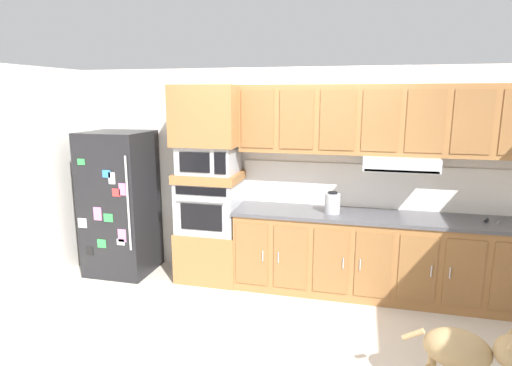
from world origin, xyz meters
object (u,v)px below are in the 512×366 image
at_px(screwdriver, 487,220).
at_px(dog, 469,354).
at_px(built_in_oven, 210,206).
at_px(electric_kettle, 332,203).
at_px(microwave, 209,159).
at_px(refrigerator, 120,203).

xyz_separation_m(screwdriver, dog, (-0.51, -1.75, -0.47)).
relative_size(built_in_oven, electric_kettle, 2.92).
height_order(screwdriver, electric_kettle, electric_kettle).
distance_m(microwave, electric_kettle, 1.50).
xyz_separation_m(built_in_oven, electric_kettle, (1.43, -0.05, 0.13)).
distance_m(screwdriver, dog, 1.88).
relative_size(electric_kettle, dog, 0.28).
bearing_deg(dog, screwdriver, 88.65).
bearing_deg(built_in_oven, refrigerator, -176.63).
distance_m(built_in_oven, microwave, 0.56).
relative_size(refrigerator, microwave, 2.73).
xyz_separation_m(electric_kettle, dog, (1.06, -1.69, -0.57)).
xyz_separation_m(microwave, dog, (2.49, -1.74, -1.00)).
distance_m(microwave, dog, 3.20).
bearing_deg(electric_kettle, built_in_oven, 178.11).
xyz_separation_m(refrigerator, electric_kettle, (2.59, 0.02, 0.15)).
xyz_separation_m(refrigerator, dog, (3.64, -1.67, -0.42)).
bearing_deg(built_in_oven, microwave, -0.77).
bearing_deg(microwave, built_in_oven, 179.23).
xyz_separation_m(built_in_oven, dog, (2.49, -1.74, -0.44)).
xyz_separation_m(refrigerator, screwdriver, (4.15, 0.08, 0.05)).
xyz_separation_m(screwdriver, electric_kettle, (-1.56, -0.06, 0.10)).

